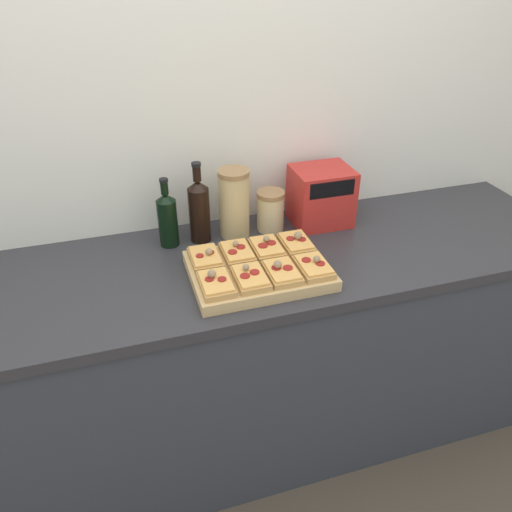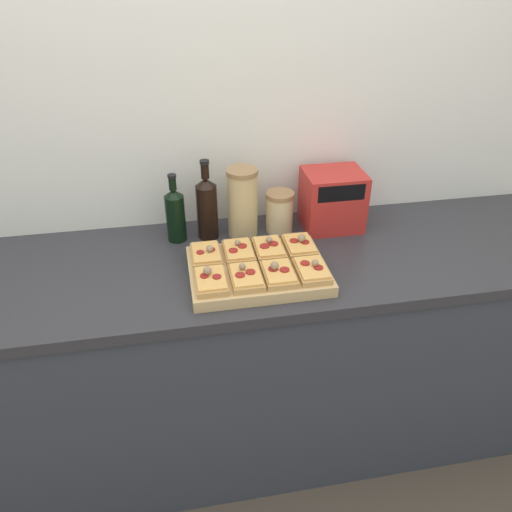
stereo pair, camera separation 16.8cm
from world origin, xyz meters
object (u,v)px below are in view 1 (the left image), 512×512
(olive_oil_bottle, at_px, (168,218))
(grain_jar_tall, at_px, (234,203))
(cutting_board, at_px, (259,271))
(wine_bottle, at_px, (199,210))
(toaster_oven, at_px, (321,196))
(grain_jar_short, at_px, (270,211))

(olive_oil_bottle, xyz_separation_m, grain_jar_tall, (0.25, 0.00, 0.02))
(cutting_board, distance_m, wine_bottle, 0.34)
(olive_oil_bottle, distance_m, toaster_oven, 0.60)
(grain_jar_tall, bearing_deg, cutting_board, -89.49)
(cutting_board, xyz_separation_m, grain_jar_short, (0.14, 0.30, 0.06))
(grain_jar_tall, bearing_deg, grain_jar_short, 0.00)
(wine_bottle, bearing_deg, grain_jar_short, 0.00)
(cutting_board, xyz_separation_m, wine_bottle, (-0.14, 0.30, 0.11))
(wine_bottle, height_order, grain_jar_tall, wine_bottle)
(cutting_board, relative_size, grain_jar_short, 2.86)
(olive_oil_bottle, relative_size, grain_jar_tall, 1.00)
(cutting_board, bearing_deg, toaster_oven, 40.28)
(cutting_board, xyz_separation_m, olive_oil_bottle, (-0.25, 0.30, 0.09))
(grain_jar_tall, xyz_separation_m, grain_jar_short, (0.14, 0.00, -0.05))
(olive_oil_bottle, relative_size, grain_jar_short, 1.65)
(cutting_board, height_order, grain_jar_short, grain_jar_short)
(toaster_oven, bearing_deg, olive_oil_bottle, 179.92)
(grain_jar_short, relative_size, toaster_oven, 0.64)
(toaster_oven, bearing_deg, grain_jar_tall, 179.86)
(grain_jar_short, height_order, toaster_oven, toaster_oven)
(wine_bottle, relative_size, toaster_oven, 1.24)
(wine_bottle, relative_size, grain_jar_tall, 1.17)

